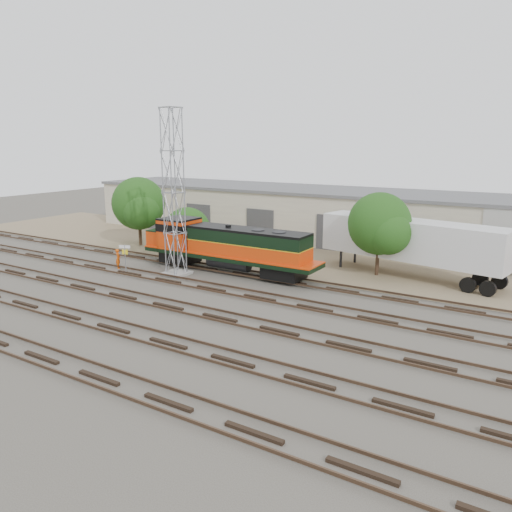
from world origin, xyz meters
The scene contains 12 objects.
ground centered at (0.00, 0.00, 0.00)m, with size 140.00×140.00×0.00m, color #47423A.
dirt_strip centered at (0.00, 15.00, 0.01)m, with size 80.00×16.00×0.02m, color #726047.
tracks centered at (0.00, -3.00, 0.08)m, with size 80.00×20.40×0.28m.
warehouse centered at (0.04, 22.98, 2.65)m, with size 58.40×10.40×5.30m.
locomotive centered at (-1.88, 6.00, 2.16)m, with size 15.45×2.71×3.71m.
signal_tower centered at (-4.76, 3.37, 6.15)m, with size 1.86×1.86×12.60m.
sign_post centered at (-8.40, 1.54, 1.61)m, with size 0.90×0.35×2.30m.
worker centered at (-10.08, 2.34, 0.82)m, with size 0.59×0.39×1.63m, color #DE500C.
semi_trailer centered at (11.18, 12.27, 2.75)m, with size 14.50×5.50×4.38m.
tree_west centered at (-15.05, 9.99, 4.07)m, with size 5.46×5.20×6.81m.
tree_mid centered at (-9.39, 10.49, 1.83)m, with size 4.63×4.41×4.41m.
tree_east centered at (8.87, 11.24, 3.94)m, with size 5.02×4.78×6.45m.
Camera 1 is at (20.41, -25.42, 10.15)m, focal length 35.00 mm.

